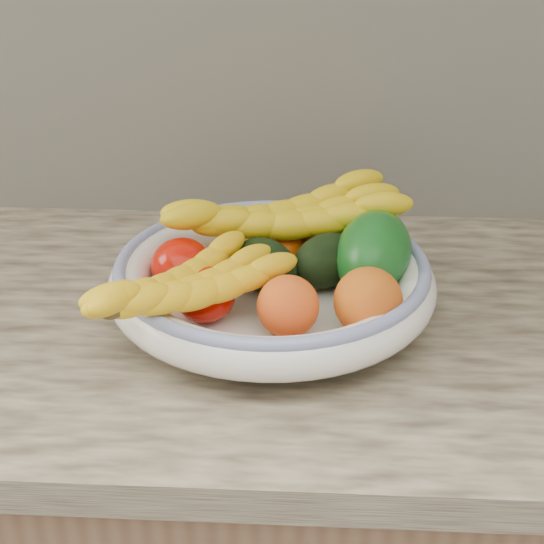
{
  "coord_description": "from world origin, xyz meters",
  "views": [
    {
      "loc": [
        0.05,
        0.78,
        1.41
      ],
      "look_at": [
        0.0,
        1.66,
        0.96
      ],
      "focal_mm": 55.0,
      "sensor_mm": 36.0,
      "label": 1
    }
  ],
  "objects": [
    {
      "name": "tomato_left",
      "position": [
        -0.11,
        1.67,
        0.96
      ],
      "size": [
        0.09,
        0.09,
        0.07
      ],
      "primitive_type": "ellipsoid",
      "rotation": [
        0.0,
        0.0,
        0.24
      ],
      "color": "#C11104",
      "rests_on": "fruit_bowl"
    },
    {
      "name": "green_mango",
      "position": [
        0.12,
        1.69,
        0.98
      ],
      "size": [
        0.14,
        0.16,
        0.12
      ],
      "primitive_type": "ellipsoid",
      "rotation": [
        0.0,
        0.31,
        -0.17
      ],
      "color": "#0E4D14",
      "rests_on": "fruit_bowl"
    },
    {
      "name": "clementine_back_mid",
      "position": [
        0.01,
        1.73,
        0.95
      ],
      "size": [
        0.06,
        0.06,
        0.04
      ],
      "primitive_type": "ellipsoid",
      "rotation": [
        0.0,
        0.0,
        -0.37
      ],
      "color": "#EB5104",
      "rests_on": "fruit_bowl"
    },
    {
      "name": "avocado_center",
      "position": [
        -0.01,
        1.67,
        0.96
      ],
      "size": [
        0.11,
        0.11,
        0.06
      ],
      "primitive_type": "ellipsoid",
      "rotation": [
        0.0,
        0.0,
        0.74
      ],
      "color": "black",
      "rests_on": "fruit_bowl"
    },
    {
      "name": "banana_bunch_back",
      "position": [
        0.01,
        1.74,
        0.99
      ],
      "size": [
        0.35,
        0.22,
        0.09
      ],
      "primitive_type": null,
      "rotation": [
        0.0,
        0.0,
        0.35
      ],
      "color": "yellow",
      "rests_on": "fruit_bowl"
    },
    {
      "name": "banana_bunch_front",
      "position": [
        -0.09,
        1.56,
        0.98
      ],
      "size": [
        0.26,
        0.27,
        0.08
      ],
      "primitive_type": null,
      "rotation": [
        0.0,
        0.0,
        0.84
      ],
      "color": "yellow",
      "rests_on": "fruit_bowl"
    },
    {
      "name": "peach_front",
      "position": [
        0.02,
        1.57,
        0.97
      ],
      "size": [
        0.07,
        0.07,
        0.07
      ],
      "primitive_type": "ellipsoid",
      "rotation": [
        0.0,
        0.0,
        -0.02
      ],
      "color": "orange",
      "rests_on": "fruit_bowl"
    },
    {
      "name": "clementine_back_left",
      "position": [
        -0.02,
        1.76,
        0.95
      ],
      "size": [
        0.05,
        0.05,
        0.04
      ],
      "primitive_type": "ellipsoid",
      "rotation": [
        0.0,
        0.0,
        0.05
      ],
      "color": "#DB5104",
      "rests_on": "fruit_bowl"
    },
    {
      "name": "fruit_bowl",
      "position": [
        0.0,
        1.66,
        0.95
      ],
      "size": [
        0.39,
        0.39,
        0.08
      ],
      "color": "white",
      "rests_on": "kitchen_counter"
    },
    {
      "name": "clementine_back_right",
      "position": [
        0.03,
        1.78,
        0.95
      ],
      "size": [
        0.07,
        0.07,
        0.05
      ],
      "primitive_type": "ellipsoid",
      "rotation": [
        0.0,
        0.0,
        -0.38
      ],
      "color": "#FE6E05",
      "rests_on": "fruit_bowl"
    },
    {
      "name": "tomato_near_left",
      "position": [
        -0.07,
        1.6,
        0.96
      ],
      "size": [
        0.08,
        0.08,
        0.06
      ],
      "primitive_type": "ellipsoid",
      "rotation": [
        0.0,
        0.0,
        0.16
      ],
      "color": "#B50900",
      "rests_on": "fruit_bowl"
    },
    {
      "name": "peach_right",
      "position": [
        0.11,
        1.58,
        0.97
      ],
      "size": [
        0.1,
        0.1,
        0.08
      ],
      "primitive_type": "ellipsoid",
      "rotation": [
        0.0,
        0.0,
        0.42
      ],
      "color": "orange",
      "rests_on": "fruit_bowl"
    },
    {
      "name": "avocado_right",
      "position": [
        0.06,
        1.69,
        0.96
      ],
      "size": [
        0.11,
        0.11,
        0.07
      ],
      "primitive_type": "ellipsoid",
      "rotation": [
        0.0,
        0.0,
        -0.78
      ],
      "color": "black",
      "rests_on": "fruit_bowl"
    }
  ]
}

